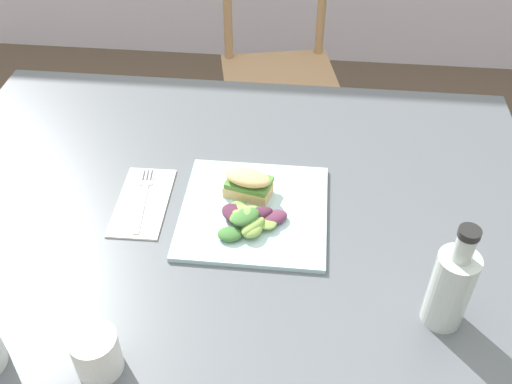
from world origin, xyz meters
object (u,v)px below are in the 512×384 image
dining_table (228,250)px  sandwich_half_front (248,183)px  cup_extra_side (97,353)px  fork_on_napkin (144,195)px  plate_lunch (254,211)px  bottle_cold_brew (449,291)px  chair_wooden_far (279,74)px

dining_table → sandwich_half_front: 0.17m
sandwich_half_front → cup_extra_side: (-0.18, -0.40, -0.00)m
dining_table → cup_extra_side: (-0.14, -0.37, 0.16)m
sandwich_half_front → dining_table: bearing=-135.5°
sandwich_half_front → fork_on_napkin: sandwich_half_front is taller
plate_lunch → cup_extra_side: 0.41m
plate_lunch → fork_on_napkin: size_ratio=1.53×
sandwich_half_front → bottle_cold_brew: bearing=-36.7°
fork_on_napkin → bottle_cold_brew: (0.56, -0.24, 0.07)m
dining_table → bottle_cold_brew: size_ratio=6.14×
sandwich_half_front → fork_on_napkin: (-0.21, -0.02, -0.03)m
plate_lunch → bottle_cold_brew: size_ratio=1.38×
bottle_cold_brew → sandwich_half_front: bearing=143.3°
bottle_cold_brew → dining_table: bearing=150.4°
cup_extra_side → chair_wooden_far: bearing=82.6°
bottle_cold_brew → fork_on_napkin: bearing=156.8°
chair_wooden_far → fork_on_napkin: bearing=-101.7°
dining_table → cup_extra_side: size_ratio=16.81×
fork_on_napkin → cup_extra_side: cup_extra_side is taller
plate_lunch → bottle_cold_brew: 0.40m
fork_on_napkin → cup_extra_side: bearing=-85.8°
plate_lunch → cup_extra_side: (-0.20, -0.36, 0.03)m
sandwich_half_front → fork_on_napkin: size_ratio=0.55×
chair_wooden_far → plate_lunch: bearing=-89.0°
chair_wooden_far → cup_extra_side: size_ratio=11.53×
chair_wooden_far → fork_on_napkin: chair_wooden_far is taller
chair_wooden_far → sandwich_half_front: size_ratio=8.52×
dining_table → plate_lunch: (0.06, -0.00, 0.12)m
sandwich_half_front → cup_extra_side: size_ratio=1.35×
chair_wooden_far → dining_table: bearing=-92.1°
dining_table → fork_on_napkin: size_ratio=6.82×
dining_table → chair_wooden_far: 1.04m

